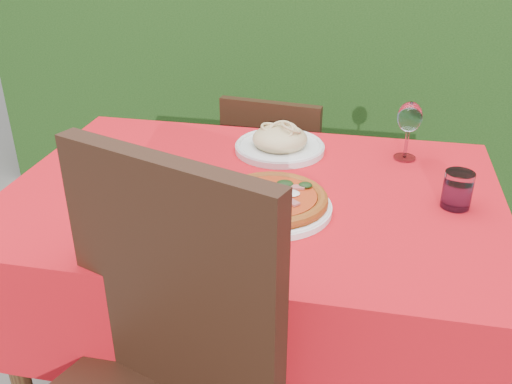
% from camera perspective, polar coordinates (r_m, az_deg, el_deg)
% --- Properties ---
extents(hedge, '(3.20, 0.55, 1.78)m').
position_cam_1_polar(hedge, '(2.88, 6.32, 17.28)').
color(hedge, black).
rests_on(hedge, ground).
extents(dining_table, '(1.26, 0.86, 0.75)m').
position_cam_1_polar(dining_table, '(1.54, -0.35, -4.74)').
color(dining_table, '#4A3017').
rests_on(dining_table, ground).
extents(chair_far, '(0.40, 0.40, 0.80)m').
position_cam_1_polar(chair_far, '(2.17, 2.02, 1.16)').
color(chair_far, black).
rests_on(chair_far, ground).
extents(pizza_plate, '(0.28, 0.28, 0.05)m').
position_cam_1_polar(pizza_plate, '(1.36, 1.67, -0.96)').
color(pizza_plate, white).
rests_on(pizza_plate, dining_table).
extents(pasta_plate, '(0.26, 0.26, 0.08)m').
position_cam_1_polar(pasta_plate, '(1.68, 2.40, 4.97)').
color(pasta_plate, silver).
rests_on(pasta_plate, dining_table).
extents(water_glass, '(0.07, 0.07, 0.09)m').
position_cam_1_polar(water_glass, '(1.45, 19.47, 0.04)').
color(water_glass, white).
rests_on(water_glass, dining_table).
extents(wine_glass, '(0.07, 0.07, 0.17)m').
position_cam_1_polar(wine_glass, '(1.65, 15.10, 7.01)').
color(wine_glass, silver).
rests_on(wine_glass, dining_table).
extents(fork, '(0.07, 0.20, 0.01)m').
position_cam_1_polar(fork, '(1.48, -12.15, 0.03)').
color(fork, '#AFAFB6').
rests_on(fork, dining_table).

